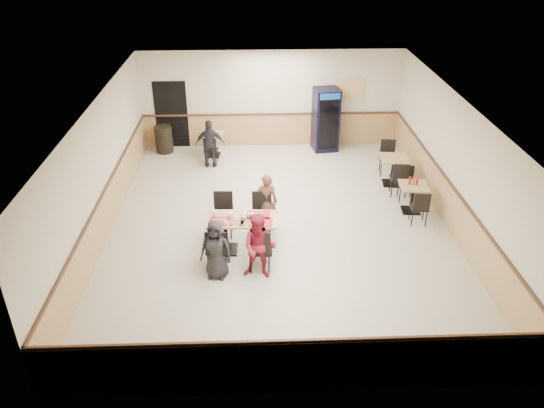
{
  "coord_description": "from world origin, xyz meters",
  "views": [
    {
      "loc": [
        -0.6,
        -10.78,
        6.57
      ],
      "look_at": [
        -0.2,
        -0.5,
        0.87
      ],
      "focal_mm": 35.0,
      "sensor_mm": 36.0,
      "label": 1
    }
  ],
  "objects_px": {
    "back_table": "(212,141)",
    "trash_bin": "(164,139)",
    "diner_man_opposite": "(266,202)",
    "lone_diner": "(210,144)",
    "pepsi_cooler": "(326,120)",
    "main_table": "(243,229)",
    "side_table_far": "(393,167)",
    "side_table_near": "(413,194)",
    "diner_woman_left": "(216,249)",
    "diner_woman_right": "(260,247)"
  },
  "relations": [
    {
      "from": "diner_man_opposite",
      "to": "back_table",
      "type": "xyz_separation_m",
      "value": [
        -1.51,
        4.32,
        -0.24
      ]
    },
    {
      "from": "trash_bin",
      "to": "lone_diner",
      "type": "bearing_deg",
      "value": -37.26
    },
    {
      "from": "pepsi_cooler",
      "to": "diner_woman_right",
      "type": "bearing_deg",
      "value": -115.62
    },
    {
      "from": "back_table",
      "to": "lone_diner",
      "type": "bearing_deg",
      "value": -90.0
    },
    {
      "from": "main_table",
      "to": "diner_woman_right",
      "type": "height_order",
      "value": "diner_woman_right"
    },
    {
      "from": "side_table_far",
      "to": "lone_diner",
      "type": "bearing_deg",
      "value": 165.14
    },
    {
      "from": "main_table",
      "to": "pepsi_cooler",
      "type": "distance_m",
      "value": 6.16
    },
    {
      "from": "diner_woman_right",
      "to": "diner_man_opposite",
      "type": "xyz_separation_m",
      "value": [
        0.19,
        1.86,
        -0.01
      ]
    },
    {
      "from": "diner_woman_left",
      "to": "diner_woman_right",
      "type": "bearing_deg",
      "value": 7.07
    },
    {
      "from": "back_table",
      "to": "trash_bin",
      "type": "height_order",
      "value": "trash_bin"
    },
    {
      "from": "diner_woman_right",
      "to": "pepsi_cooler",
      "type": "bearing_deg",
      "value": 83.2
    },
    {
      "from": "diner_man_opposite",
      "to": "lone_diner",
      "type": "height_order",
      "value": "lone_diner"
    },
    {
      "from": "diner_man_opposite",
      "to": "side_table_far",
      "type": "height_order",
      "value": "diner_man_opposite"
    },
    {
      "from": "main_table",
      "to": "side_table_far",
      "type": "xyz_separation_m",
      "value": [
        4.03,
        3.1,
        -0.02
      ]
    },
    {
      "from": "side_table_near",
      "to": "diner_woman_right",
      "type": "bearing_deg",
      "value": -146.27
    },
    {
      "from": "lone_diner",
      "to": "trash_bin",
      "type": "bearing_deg",
      "value": -38.47
    },
    {
      "from": "pepsi_cooler",
      "to": "trash_bin",
      "type": "distance_m",
      "value": 5.01
    },
    {
      "from": "main_table",
      "to": "side_table_far",
      "type": "bearing_deg",
      "value": 40.11
    },
    {
      "from": "diner_woman_left",
      "to": "side_table_far",
      "type": "relative_size",
      "value": 1.6
    },
    {
      "from": "main_table",
      "to": "back_table",
      "type": "distance_m",
      "value": 5.32
    },
    {
      "from": "side_table_near",
      "to": "diner_woman_left",
      "type": "bearing_deg",
      "value": -151.87
    },
    {
      "from": "side_table_far",
      "to": "pepsi_cooler",
      "type": "distance_m",
      "value": 2.98
    },
    {
      "from": "main_table",
      "to": "pepsi_cooler",
      "type": "xyz_separation_m",
      "value": [
        2.49,
        5.62,
        0.42
      ]
    },
    {
      "from": "main_table",
      "to": "back_table",
      "type": "height_order",
      "value": "main_table"
    },
    {
      "from": "back_table",
      "to": "side_table_near",
      "type": "bearing_deg",
      "value": -35.31
    },
    {
      "from": "side_table_near",
      "to": "side_table_far",
      "type": "height_order",
      "value": "side_table_far"
    },
    {
      "from": "diner_man_opposite",
      "to": "pepsi_cooler",
      "type": "xyz_separation_m",
      "value": [
        1.96,
        4.71,
        0.26
      ]
    },
    {
      "from": "side_table_far",
      "to": "trash_bin",
      "type": "xyz_separation_m",
      "value": [
        -6.52,
        2.48,
        -0.1
      ]
    },
    {
      "from": "diner_woman_left",
      "to": "diner_man_opposite",
      "type": "height_order",
      "value": "diner_man_opposite"
    },
    {
      "from": "diner_man_opposite",
      "to": "side_table_near",
      "type": "distance_m",
      "value": 3.69
    },
    {
      "from": "lone_diner",
      "to": "back_table",
      "type": "xyz_separation_m",
      "value": [
        0.0,
        0.8,
        -0.24
      ]
    },
    {
      "from": "diner_man_opposite",
      "to": "back_table",
      "type": "relative_size",
      "value": 1.96
    },
    {
      "from": "diner_woman_left",
      "to": "trash_bin",
      "type": "bearing_deg",
      "value": 116.36
    },
    {
      "from": "diner_man_opposite",
      "to": "lone_diner",
      "type": "xyz_separation_m",
      "value": [
        -1.51,
        3.52,
        0.01
      ]
    },
    {
      "from": "diner_man_opposite",
      "to": "lone_diner",
      "type": "relative_size",
      "value": 0.99
    },
    {
      "from": "lone_diner",
      "to": "trash_bin",
      "type": "distance_m",
      "value": 1.92
    },
    {
      "from": "main_table",
      "to": "side_table_near",
      "type": "bearing_deg",
      "value": 23.53
    },
    {
      "from": "diner_woman_right",
      "to": "back_table",
      "type": "bearing_deg",
      "value": 113.39
    },
    {
      "from": "side_table_near",
      "to": "side_table_far",
      "type": "relative_size",
      "value": 0.9
    },
    {
      "from": "side_table_near",
      "to": "diner_man_opposite",
      "type": "bearing_deg",
      "value": -169.27
    },
    {
      "from": "lone_diner",
      "to": "side_table_far",
      "type": "bearing_deg",
      "value": 163.93
    },
    {
      "from": "side_table_near",
      "to": "back_table",
      "type": "height_order",
      "value": "side_table_near"
    },
    {
      "from": "trash_bin",
      "to": "diner_woman_right",
      "type": "bearing_deg",
      "value": -66.54
    },
    {
      "from": "side_table_far",
      "to": "pepsi_cooler",
      "type": "height_order",
      "value": "pepsi_cooler"
    },
    {
      "from": "lone_diner",
      "to": "pepsi_cooler",
      "type": "xyz_separation_m",
      "value": [
        3.47,
        1.19,
        0.25
      ]
    },
    {
      "from": "side_table_near",
      "to": "pepsi_cooler",
      "type": "distance_m",
      "value": 4.38
    },
    {
      "from": "pepsi_cooler",
      "to": "side_table_far",
      "type": "bearing_deg",
      "value": -66.16
    },
    {
      "from": "pepsi_cooler",
      "to": "trash_bin",
      "type": "relative_size",
      "value": 2.3
    },
    {
      "from": "diner_woman_left",
      "to": "pepsi_cooler",
      "type": "height_order",
      "value": "pepsi_cooler"
    },
    {
      "from": "main_table",
      "to": "trash_bin",
      "type": "distance_m",
      "value": 6.11
    }
  ]
}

